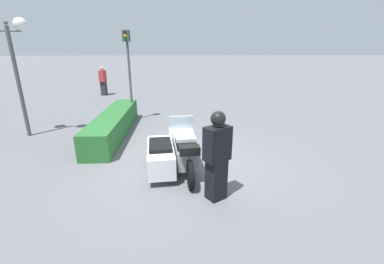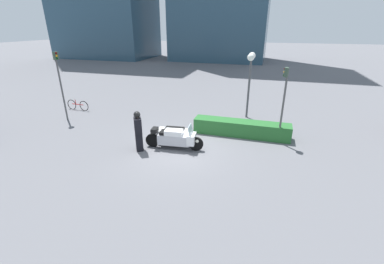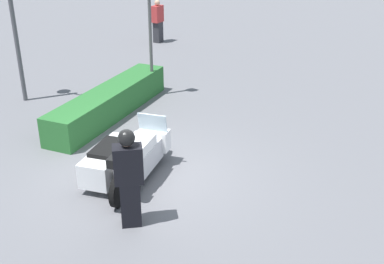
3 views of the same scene
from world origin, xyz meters
name	(u,v)px [view 3 (image 3 of 3)]	position (x,y,z in m)	size (l,w,h in m)	color
ground_plane	(147,175)	(0.00, 0.00, 0.00)	(160.00, 160.00, 0.00)	slate
police_motorcycle	(126,156)	(-0.21, 0.34, 0.46)	(2.60, 1.27, 1.15)	black
officer_rider	(129,176)	(-1.60, -0.56, 0.94)	(0.51, 0.57, 1.78)	black
hedge_bush_curbside	(110,102)	(2.45, 2.39, 0.37)	(4.68, 0.83, 0.74)	#28662D
traffic_light_near	(149,18)	(4.19, 2.08, 2.26)	(0.22, 0.29, 3.44)	#4C4C4C
pedestrian_bystander	(158,21)	(9.97, 4.79, 0.86)	(0.52, 0.35, 1.72)	#2D2D33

